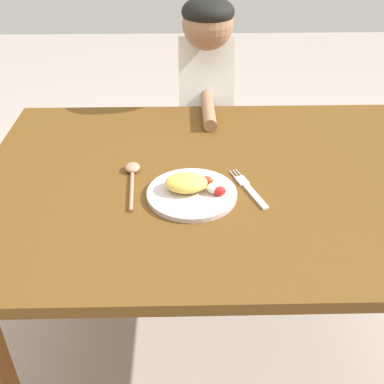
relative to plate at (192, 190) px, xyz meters
name	(u,v)px	position (x,y,z in m)	size (l,w,h in m)	color
ground_plane	(210,349)	(0.06, 0.09, -0.74)	(8.00, 8.00, 0.00)	#B4A49A
dining_table	(214,210)	(0.06, 0.09, -0.13)	(1.26, 0.91, 0.73)	brown
plate	(192,190)	(0.00, 0.00, 0.00)	(0.23, 0.23, 0.05)	silver
fork	(250,189)	(0.15, 0.02, -0.01)	(0.08, 0.18, 0.01)	silver
spoon	(132,174)	(-0.16, 0.09, -0.01)	(0.04, 0.22, 0.02)	tan
person	(206,127)	(0.07, 0.66, -0.15)	(0.20, 0.42, 1.08)	#465256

